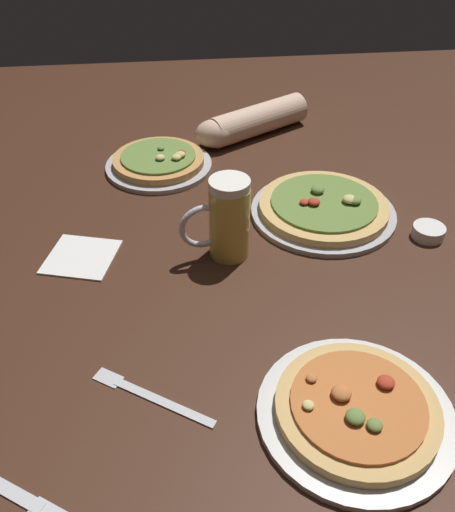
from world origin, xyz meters
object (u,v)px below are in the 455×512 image
at_px(pizza_plate_near, 356,410).
at_px(fork_left, 150,396).
at_px(ramekin_sauce, 428,232).
at_px(diner_arm, 248,123).
at_px(pizza_plate_far, 323,208).
at_px(pizza_plate_side, 159,162).
at_px(beer_mug_dark, 227,219).
at_px(napkin_folded, 81,256).

bearing_deg(pizza_plate_near, fork_left, 166.80).
bearing_deg(ramekin_sauce, diner_arm, 121.15).
relative_size(pizza_plate_far, pizza_plate_side, 1.20).
height_order(pizza_plate_near, fork_left, pizza_plate_near).
bearing_deg(fork_left, ramekin_sauce, 30.83).
relative_size(ramekin_sauce, fork_left, 0.36).
height_order(pizza_plate_far, pizza_plate_side, pizza_plate_far).
bearing_deg(pizza_plate_side, pizza_plate_near, -70.63).
height_order(beer_mug_dark, diner_arm, beer_mug_dark).
height_order(fork_left, diner_arm, diner_arm).
bearing_deg(fork_left, napkin_folded, 110.78).
relative_size(beer_mug_dark, fork_left, 0.91).
height_order(pizza_plate_far, fork_left, pizza_plate_far).
distance_m(ramekin_sauce, napkin_folded, 0.72).
height_order(beer_mug_dark, fork_left, beer_mug_dark).
bearing_deg(beer_mug_dark, pizza_plate_far, 26.97).
xyz_separation_m(beer_mug_dark, ramekin_sauce, (0.43, 0.01, -0.07)).
xyz_separation_m(pizza_plate_far, diner_arm, (-0.11, 0.40, 0.02)).
bearing_deg(pizza_plate_side, ramekin_sauce, -32.97).
distance_m(pizza_plate_far, beer_mug_dark, 0.26).
distance_m(pizza_plate_far, ramekin_sauce, 0.23).
relative_size(pizza_plate_near, napkin_folded, 2.21).
xyz_separation_m(pizza_plate_far, ramekin_sauce, (0.20, -0.11, -0.00)).
bearing_deg(diner_arm, napkin_folded, -129.35).
bearing_deg(beer_mug_dark, napkin_folded, 176.23).
relative_size(beer_mug_dark, diner_arm, 0.52).
bearing_deg(pizza_plate_side, fork_left, -92.08).
bearing_deg(diner_arm, beer_mug_dark, -102.75).
relative_size(pizza_plate_side, diner_arm, 0.82).
height_order(ramekin_sauce, diner_arm, diner_arm).
height_order(pizza_plate_far, ramekin_sauce, pizza_plate_far).
distance_m(pizza_plate_near, pizza_plate_side, 0.83).
bearing_deg(pizza_plate_side, diner_arm, 31.03).
height_order(pizza_plate_side, diner_arm, diner_arm).
relative_size(ramekin_sauce, diner_arm, 0.20).
xyz_separation_m(pizza_plate_near, pizza_plate_far, (0.09, 0.53, 0.00)).
xyz_separation_m(pizza_plate_far, fork_left, (-0.38, -0.46, -0.01)).
bearing_deg(beer_mug_dark, ramekin_sauce, 1.15).
height_order(pizza_plate_side, fork_left, pizza_plate_side).
bearing_deg(pizza_plate_near, ramekin_sauce, 55.90).
bearing_deg(pizza_plate_side, pizza_plate_far, -35.26).
xyz_separation_m(ramekin_sauce, fork_left, (-0.58, -0.35, -0.01)).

